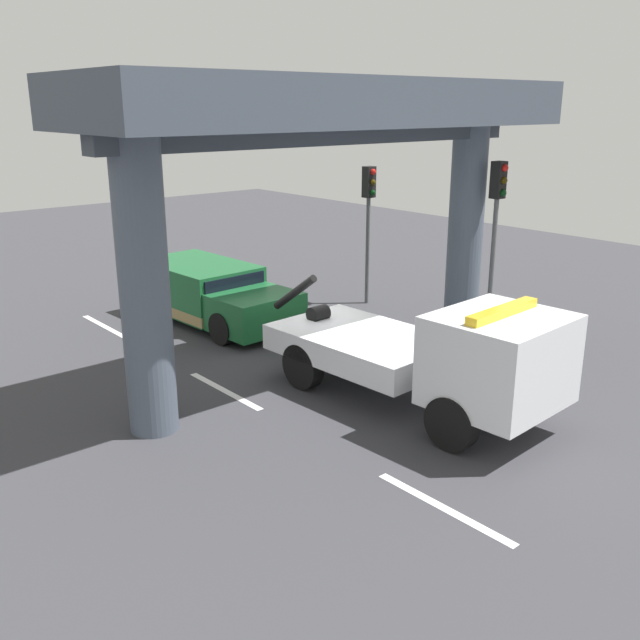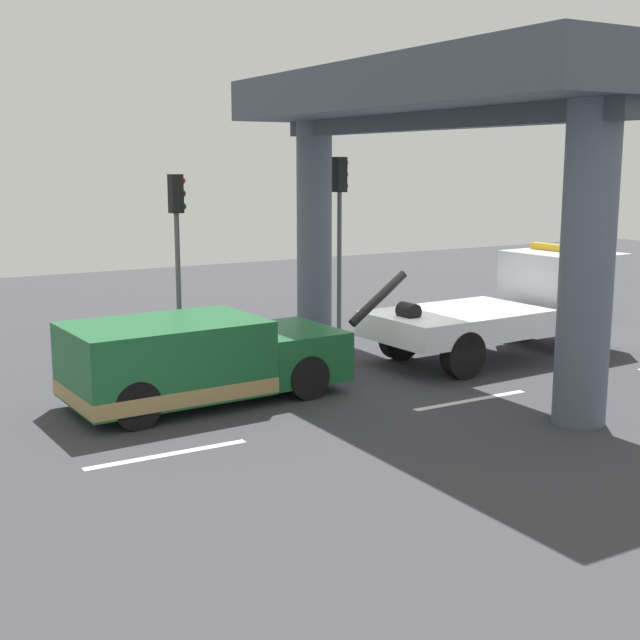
% 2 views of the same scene
% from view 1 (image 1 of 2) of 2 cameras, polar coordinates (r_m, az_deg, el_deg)
% --- Properties ---
extents(ground_plane, '(60.00, 40.00, 0.10)m').
position_cam_1_polar(ground_plane, '(16.63, -0.43, -3.72)').
color(ground_plane, '#38383D').
extents(lane_stripe_west, '(2.60, 0.16, 0.01)m').
position_cam_1_polar(lane_stripe_west, '(20.24, -17.09, -0.49)').
color(lane_stripe_west, silver).
rests_on(lane_stripe_west, ground).
extents(lane_stripe_mid, '(2.60, 0.16, 0.01)m').
position_cam_1_polar(lane_stripe_mid, '(15.21, -7.74, -5.70)').
color(lane_stripe_mid, silver).
rests_on(lane_stripe_mid, ground).
extents(lane_stripe_east, '(2.60, 0.16, 0.01)m').
position_cam_1_polar(lane_stripe_east, '(11.19, 9.98, -14.77)').
color(lane_stripe_east, silver).
rests_on(lane_stripe_east, ground).
extents(tow_truck_white, '(7.30, 2.67, 2.46)m').
position_cam_1_polar(tow_truck_white, '(13.84, 9.35, -2.80)').
color(tow_truck_white, white).
rests_on(tow_truck_white, ground).
extents(towed_van_green, '(5.29, 2.43, 1.58)m').
position_cam_1_polar(towed_van_green, '(19.86, -8.88, 2.08)').
color(towed_van_green, '#195B2D').
rests_on(towed_van_green, ground).
extents(overpass_structure, '(3.60, 11.07, 6.37)m').
position_cam_1_polar(overpass_structure, '(15.04, 1.26, 14.94)').
color(overpass_structure, '#4C5666').
rests_on(overpass_structure, ground).
extents(traffic_light_near, '(0.39, 0.32, 4.13)m').
position_cam_1_polar(traffic_light_near, '(21.06, 3.99, 9.31)').
color(traffic_light_near, '#515456').
rests_on(traffic_light_near, ground).
extents(traffic_light_far, '(0.39, 0.32, 4.54)m').
position_cam_1_polar(traffic_light_far, '(18.13, 14.14, 8.48)').
color(traffic_light_far, '#515456').
rests_on(traffic_light_far, ground).
extents(traffic_cone_orange, '(0.61, 0.61, 0.72)m').
position_cam_1_polar(traffic_cone_orange, '(17.91, 2.91, -0.85)').
color(traffic_cone_orange, orange).
rests_on(traffic_cone_orange, ground).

